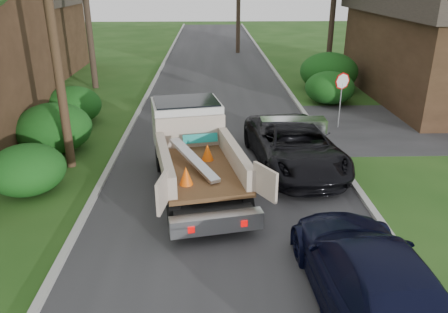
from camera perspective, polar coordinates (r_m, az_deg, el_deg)
ground at (r=11.36m, az=1.09°, el=-11.03°), size 120.00×120.00×0.00m
road at (r=20.45m, az=-0.32°, el=4.59°), size 8.00×90.00×0.02m
curb_left at (r=20.74m, az=-11.75°, el=4.53°), size 0.20×90.00×0.12m
curb_right at (r=20.95m, az=11.00°, el=4.76°), size 0.20×90.00×0.12m
stop_sign at (r=19.85m, az=15.11°, el=8.58°), size 0.71×0.32×2.48m
utility_pole at (r=15.31m, az=-21.73°, el=16.84°), size 2.42×1.25×10.00m
house_left_far at (r=34.19m, az=-25.08°, el=15.01°), size 7.56×7.56×6.00m
hedge_left_a at (r=14.76m, az=-24.35°, el=-1.56°), size 2.34×2.34×1.53m
hedge_left_b at (r=17.86m, az=-21.37°, el=3.48°), size 2.86×2.86×1.87m
hedge_left_c at (r=21.16m, az=-19.18°, el=6.33°), size 2.60×2.60×1.70m
hedge_right_a at (r=23.96m, az=13.64°, el=8.72°), size 2.60×2.60×1.70m
hedge_right_b at (r=26.92m, az=13.53°, el=10.75°), size 3.38×3.38×2.21m
flatbed_truck at (r=14.21m, az=-4.21°, el=1.90°), size 3.73×6.66×2.39m
black_pickup at (r=15.48m, az=9.14°, el=1.48°), size 3.28×6.06×1.62m
navy_suv at (r=9.39m, az=18.56°, el=-14.53°), size 2.49×5.60×1.60m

